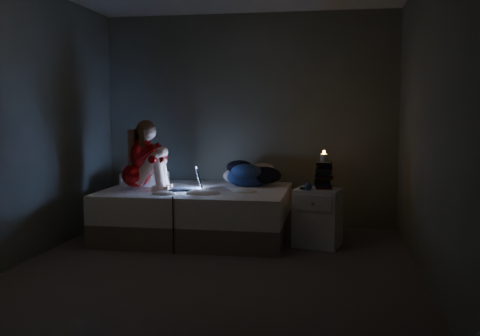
% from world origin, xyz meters
% --- Properties ---
extents(floor, '(3.60, 3.80, 0.02)m').
position_xyz_m(floor, '(0.00, 0.00, -0.01)').
color(floor, '#3C3432').
rests_on(floor, ground).
extents(wall_back, '(3.60, 0.02, 2.60)m').
position_xyz_m(wall_back, '(0.00, 1.91, 1.30)').
color(wall_back, '#434939').
rests_on(wall_back, ground).
extents(wall_front, '(3.60, 0.02, 2.60)m').
position_xyz_m(wall_front, '(0.00, -1.91, 1.30)').
color(wall_front, '#434939').
rests_on(wall_front, ground).
extents(wall_left, '(0.02, 3.80, 2.60)m').
position_xyz_m(wall_left, '(-1.81, 0.00, 1.30)').
color(wall_left, '#434939').
rests_on(wall_left, ground).
extents(wall_right, '(0.02, 3.80, 2.60)m').
position_xyz_m(wall_right, '(1.81, 0.00, 1.30)').
color(wall_right, '#434939').
rests_on(wall_right, ground).
extents(bed, '(2.00, 1.50, 0.55)m').
position_xyz_m(bed, '(-0.45, 1.10, 0.27)').
color(bed, '#BDB5A7').
rests_on(bed, ground).
extents(pillow, '(0.49, 0.35, 0.14)m').
position_xyz_m(pillow, '(-1.14, 1.32, 0.62)').
color(pillow, white).
rests_on(pillow, bed).
extents(woman, '(0.49, 0.34, 0.77)m').
position_xyz_m(woman, '(-1.10, 0.91, 0.93)').
color(woman, maroon).
rests_on(woman, bed).
extents(laptop, '(0.43, 0.36, 0.26)m').
position_xyz_m(laptop, '(-0.56, 0.96, 0.68)').
color(laptop, black).
rests_on(laptop, bed).
extents(clothes_pile, '(0.61, 0.55, 0.31)m').
position_xyz_m(clothes_pile, '(0.06, 1.45, 0.70)').
color(clothes_pile, navy).
rests_on(clothes_pile, bed).
extents(nightstand, '(0.53, 0.49, 0.60)m').
position_xyz_m(nightstand, '(0.89, 0.93, 0.30)').
color(nightstand, silver).
rests_on(nightstand, ground).
extents(book_stack, '(0.19, 0.25, 0.26)m').
position_xyz_m(book_stack, '(0.94, 0.97, 0.73)').
color(book_stack, black).
rests_on(book_stack, nightstand).
extents(candle, '(0.07, 0.07, 0.08)m').
position_xyz_m(candle, '(0.94, 0.97, 0.91)').
color(candle, beige).
rests_on(candle, book_stack).
extents(phone, '(0.11, 0.16, 0.01)m').
position_xyz_m(phone, '(0.75, 0.86, 0.61)').
color(phone, black).
rests_on(phone, nightstand).
extents(blue_orb, '(0.08, 0.08, 0.08)m').
position_xyz_m(blue_orb, '(0.82, 0.79, 0.64)').
color(blue_orb, '#294D78').
rests_on(blue_orb, nightstand).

